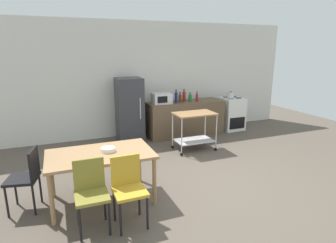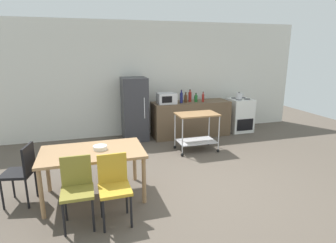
{
  "view_description": "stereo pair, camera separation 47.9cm",
  "coord_description": "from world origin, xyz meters",
  "px_view_note": "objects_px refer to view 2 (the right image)",
  "views": [
    {
      "loc": [
        -2.16,
        -3.83,
        2.2
      ],
      "look_at": [
        -0.14,
        1.2,
        0.8
      ],
      "focal_mm": 29.86,
      "sensor_mm": 36.0,
      "label": 1
    },
    {
      "loc": [
        -1.71,
        -3.99,
        2.2
      ],
      "look_at": [
        -0.14,
        1.2,
        0.8
      ],
      "focal_mm": 29.86,
      "sensor_mm": 36.0,
      "label": 2
    }
  ],
  "objects_px": {
    "stove_oven": "(240,115)",
    "fruit_bowl": "(100,148)",
    "kitchen_cart": "(197,126)",
    "bottle_soy_sauce": "(186,98)",
    "bottle_sesame_oil": "(190,97)",
    "bottle_sparkling_water": "(203,98)",
    "chair_black": "(22,170)",
    "bottle_vinegar": "(196,98)",
    "dining_table": "(93,156)",
    "chair_mustard": "(114,184)",
    "microwave": "(167,98)",
    "chair_olive": "(77,187)",
    "kettle": "(239,96)",
    "bottle_hot_sauce": "(181,98)",
    "refrigerator": "(135,109)"
  },
  "relations": [
    {
      "from": "stove_oven",
      "to": "fruit_bowl",
      "type": "height_order",
      "value": "stove_oven"
    },
    {
      "from": "dining_table",
      "to": "stove_oven",
      "type": "xyz_separation_m",
      "value": [
        4.01,
        2.56,
        -0.22
      ]
    },
    {
      "from": "chair_olive",
      "to": "bottle_hot_sauce",
      "type": "relative_size",
      "value": 2.68
    },
    {
      "from": "bottle_soy_sauce",
      "to": "fruit_bowl",
      "type": "xyz_separation_m",
      "value": [
        -2.28,
        -2.5,
        -0.22
      ]
    },
    {
      "from": "chair_black",
      "to": "refrigerator",
      "type": "height_order",
      "value": "refrigerator"
    },
    {
      "from": "dining_table",
      "to": "bottle_soy_sauce",
      "type": "distance_m",
      "value": 3.49
    },
    {
      "from": "fruit_bowl",
      "to": "bottle_vinegar",
      "type": "bearing_deg",
      "value": 44.18
    },
    {
      "from": "stove_oven",
      "to": "bottle_sesame_oil",
      "type": "height_order",
      "value": "bottle_sesame_oil"
    },
    {
      "from": "chair_black",
      "to": "bottle_vinegar",
      "type": "xyz_separation_m",
      "value": [
        3.67,
        2.38,
        0.47
      ]
    },
    {
      "from": "chair_mustard",
      "to": "kitchen_cart",
      "type": "distance_m",
      "value": 2.96
    },
    {
      "from": "kettle",
      "to": "bottle_sesame_oil",
      "type": "bearing_deg",
      "value": 174.68
    },
    {
      "from": "microwave",
      "to": "bottle_vinegar",
      "type": "height_order",
      "value": "microwave"
    },
    {
      "from": "kitchen_cart",
      "to": "bottle_soy_sauce",
      "type": "height_order",
      "value": "bottle_soy_sauce"
    },
    {
      "from": "stove_oven",
      "to": "bottle_vinegar",
      "type": "height_order",
      "value": "bottle_vinegar"
    },
    {
      "from": "stove_oven",
      "to": "kitchen_cart",
      "type": "distance_m",
      "value": 2.07
    },
    {
      "from": "chair_black",
      "to": "bottle_vinegar",
      "type": "distance_m",
      "value": 4.4
    },
    {
      "from": "microwave",
      "to": "fruit_bowl",
      "type": "relative_size",
      "value": 2.22
    },
    {
      "from": "refrigerator",
      "to": "microwave",
      "type": "xyz_separation_m",
      "value": [
        0.78,
        -0.15,
        0.25
      ]
    },
    {
      "from": "stove_oven",
      "to": "microwave",
      "type": "bearing_deg",
      "value": -178.27
    },
    {
      "from": "bottle_soy_sauce",
      "to": "bottle_vinegar",
      "type": "xyz_separation_m",
      "value": [
        0.27,
        -0.02,
        -0.01
      ]
    },
    {
      "from": "bottle_sesame_oil",
      "to": "chair_mustard",
      "type": "bearing_deg",
      "value": -125.1
    },
    {
      "from": "bottle_sesame_oil",
      "to": "bottle_sparkling_water",
      "type": "relative_size",
      "value": 1.19
    },
    {
      "from": "microwave",
      "to": "bottle_vinegar",
      "type": "relative_size",
      "value": 2.02
    },
    {
      "from": "chair_black",
      "to": "bottle_sesame_oil",
      "type": "relative_size",
      "value": 2.86
    },
    {
      "from": "microwave",
      "to": "fruit_bowl",
      "type": "distance_m",
      "value": 3.06
    },
    {
      "from": "chair_black",
      "to": "bottle_sesame_oil",
      "type": "distance_m",
      "value": 4.34
    },
    {
      "from": "dining_table",
      "to": "microwave",
      "type": "xyz_separation_m",
      "value": [
        1.89,
        2.5,
        0.36
      ]
    },
    {
      "from": "bottle_hot_sauce",
      "to": "dining_table",
      "type": "bearing_deg",
      "value": -132.66
    },
    {
      "from": "bottle_soy_sauce",
      "to": "bottle_vinegar",
      "type": "bearing_deg",
      "value": -3.62
    },
    {
      "from": "chair_mustard",
      "to": "bottle_soy_sauce",
      "type": "xyz_separation_m",
      "value": [
        2.17,
        3.22,
        0.48
      ]
    },
    {
      "from": "bottle_sparkling_water",
      "to": "kettle",
      "type": "bearing_deg",
      "value": 0.87
    },
    {
      "from": "chair_mustard",
      "to": "bottle_vinegar",
      "type": "height_order",
      "value": "bottle_vinegar"
    },
    {
      "from": "chair_mustard",
      "to": "kettle",
      "type": "bearing_deg",
      "value": 39.71
    },
    {
      "from": "chair_olive",
      "to": "bottle_sparkling_water",
      "type": "height_order",
      "value": "bottle_sparkling_water"
    },
    {
      "from": "bottle_hot_sauce",
      "to": "bottle_sesame_oil",
      "type": "height_order",
      "value": "bottle_hot_sauce"
    },
    {
      "from": "dining_table",
      "to": "chair_mustard",
      "type": "xyz_separation_m",
      "value": [
        0.23,
        -0.7,
        -0.15
      ]
    },
    {
      "from": "chair_mustard",
      "to": "kettle",
      "type": "relative_size",
      "value": 3.71
    },
    {
      "from": "chair_mustard",
      "to": "kitchen_cart",
      "type": "height_order",
      "value": "chair_mustard"
    },
    {
      "from": "chair_olive",
      "to": "bottle_soy_sauce",
      "type": "xyz_separation_m",
      "value": [
        2.62,
        3.16,
        0.48
      ]
    },
    {
      "from": "dining_table",
      "to": "bottle_vinegar",
      "type": "xyz_separation_m",
      "value": [
        2.67,
        2.5,
        0.32
      ]
    },
    {
      "from": "dining_table",
      "to": "fruit_bowl",
      "type": "height_order",
      "value": "fruit_bowl"
    },
    {
      "from": "kitchen_cart",
      "to": "bottle_sesame_oil",
      "type": "bearing_deg",
      "value": 76.46
    },
    {
      "from": "chair_black",
      "to": "bottle_sparkling_water",
      "type": "relative_size",
      "value": 3.4
    },
    {
      "from": "bottle_soy_sauce",
      "to": "kettle",
      "type": "height_order",
      "value": "bottle_soy_sauce"
    },
    {
      "from": "chair_black",
      "to": "kettle",
      "type": "height_order",
      "value": "kettle"
    },
    {
      "from": "dining_table",
      "to": "bottle_sparkling_water",
      "type": "xyz_separation_m",
      "value": [
        2.85,
        2.45,
        0.34
      ]
    },
    {
      "from": "refrigerator",
      "to": "bottle_hot_sauce",
      "type": "xyz_separation_m",
      "value": [
        1.15,
        -0.19,
        0.26
      ]
    },
    {
      "from": "chair_olive",
      "to": "stove_oven",
      "type": "relative_size",
      "value": 0.97
    },
    {
      "from": "microwave",
      "to": "stove_oven",
      "type": "bearing_deg",
      "value": 1.73
    },
    {
      "from": "fruit_bowl",
      "to": "bottle_hot_sauce",
      "type": "bearing_deg",
      "value": 48.69
    }
  ]
}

